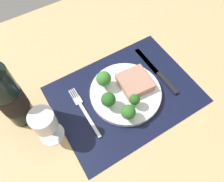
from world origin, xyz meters
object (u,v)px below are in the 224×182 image
at_px(steak, 135,82).
at_px(wine_glass, 44,122).
at_px(fork, 84,111).
at_px(knife, 159,74).
at_px(wine_bottle, 9,97).
at_px(plate, 125,93).

relative_size(steak, wine_glass, 0.76).
xyz_separation_m(fork, wine_glass, (-0.12, -0.01, 0.09)).
bearing_deg(knife, fork, 174.95).
bearing_deg(fork, wine_glass, -171.59).
distance_m(steak, knife, 0.11).
bearing_deg(steak, fork, 178.16).
distance_m(wine_bottle, wine_glass, 0.11).
relative_size(plate, fork, 1.21).
distance_m(plate, knife, 0.14).
bearing_deg(plate, knife, 2.13).
bearing_deg(wine_glass, knife, 0.53).
bearing_deg(knife, plate, 178.85).
distance_m(fork, wine_bottle, 0.22).
bearing_deg(steak, wine_bottle, 165.13).
bearing_deg(plate, wine_glass, 179.66).
relative_size(fork, wine_bottle, 0.62).
relative_size(knife, wine_glass, 1.79).
xyz_separation_m(knife, wine_glass, (-0.40, -0.00, 0.08)).
bearing_deg(wine_glass, fork, 6.21).
bearing_deg(plate, wine_bottle, 161.93).
distance_m(plate, wine_glass, 0.27).
bearing_deg(wine_bottle, wine_glass, -63.33).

